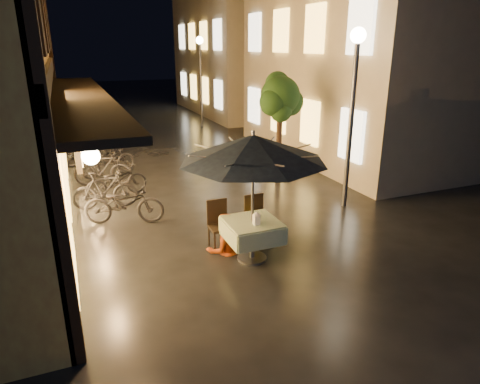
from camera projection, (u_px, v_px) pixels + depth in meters
name	position (u px, v px, depth m)	size (l,w,h in m)	color
ground	(272.00, 262.00, 7.98)	(90.00, 90.00, 0.00)	black
east_building_near	(383.00, 58.00, 15.23)	(7.30, 9.30, 6.80)	#B6A88F
east_building_far	(253.00, 48.00, 25.22)	(7.30, 10.30, 7.30)	#B6A88F
street_tree	(280.00, 99.00, 12.00)	(1.43, 1.20, 3.15)	black
streetlamp_near	(354.00, 88.00, 9.85)	(0.36, 0.36, 4.23)	#59595E
streetlamp_far	(200.00, 65.00, 20.36)	(0.36, 0.36, 4.23)	#59595E
cafe_table	(252.00, 230.00, 7.94)	(0.99, 0.99, 0.78)	#59595E
patio_umbrella	(253.00, 148.00, 7.43)	(2.65, 2.65, 2.46)	#59595E
cafe_chair_left	(219.00, 222.00, 8.45)	(0.42, 0.42, 0.97)	black
cafe_chair_right	(256.00, 216.00, 8.74)	(0.42, 0.42, 0.97)	black
table_lantern	(256.00, 217.00, 7.67)	(0.16, 0.16, 0.25)	white
person_orange	(224.00, 215.00, 8.19)	(0.74, 0.58, 1.53)	#B9410E
person_yellow	(260.00, 212.00, 8.56)	(0.89, 0.51, 1.37)	yellow
bicycle_0	(124.00, 203.00, 9.62)	(0.62, 1.78, 0.94)	black
bicycle_1	(105.00, 190.00, 10.51)	(0.44, 1.57, 0.94)	black
bicycle_2	(116.00, 181.00, 11.30)	(0.58, 1.67, 0.88)	black
bicycle_3	(103.00, 169.00, 12.23)	(0.46, 1.64, 0.99)	black
bicycle_4	(108.00, 161.00, 13.17)	(0.62, 1.78, 0.94)	#232229
bicycle_5	(88.00, 149.00, 14.29)	(0.50, 1.78, 1.07)	black
bicycle_6	(86.00, 146.00, 15.15)	(0.62, 1.77, 0.93)	#23222A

